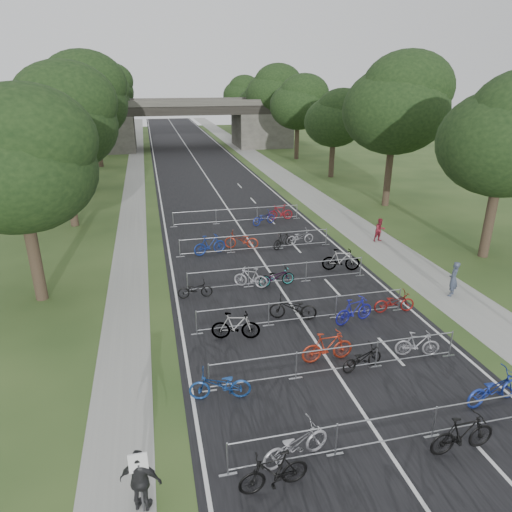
{
  "coord_description": "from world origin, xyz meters",
  "views": [
    {
      "loc": [
        -5.98,
        -5.56,
        9.94
      ],
      "look_at": [
        -0.82,
        16.39,
        1.1
      ],
      "focal_mm": 32.0,
      "sensor_mm": 36.0,
      "label": 1
    }
  ],
  "objects": [
    {
      "name": "bike_13",
      "position": [
        -0.35,
        11.31,
        0.55
      ],
      "size": [
        2.21,
        1.36,
        1.09
      ],
      "primitive_type": "imported",
      "rotation": [
        0.0,
        0.0,
        4.38
      ],
      "color": "black",
      "rests_on": "ground"
    },
    {
      "name": "sidewalk_left",
      "position": [
        -7.5,
        50.0,
        0.01
      ],
      "size": [
        2.0,
        140.0,
        0.01
      ],
      "primitive_type": "cube",
      "color": "gray",
      "rests_on": "ground"
    },
    {
      "name": "tree_right_3",
      "position": [
        13.11,
        51.93,
        6.92
      ],
      "size": [
        7.17,
        7.17,
        10.93
      ],
      "color": "#33261C",
      "rests_on": "ground"
    },
    {
      "name": "pedestrian_c",
      "position": [
        -6.8,
        3.1,
        0.89
      ],
      "size": [
        1.13,
        0.76,
        1.77
      ],
      "primitive_type": "imported",
      "rotation": [
        0.0,
        0.0,
        2.79
      ],
      "color": "#242426",
      "rests_on": "ground"
    },
    {
      "name": "tree_left_2",
      "position": [
        -11.39,
        39.93,
        8.12
      ],
      "size": [
        8.4,
        8.4,
        12.81
      ],
      "color": "#33261C",
      "rests_on": "ground"
    },
    {
      "name": "park_sign",
      "position": [
        -6.8,
        3.0,
        1.27
      ],
      "size": [
        0.45,
        0.06,
        1.83
      ],
      "color": "#4C4C51",
      "rests_on": "ground"
    },
    {
      "name": "bike_12",
      "position": [
        -3.1,
        10.29,
        0.6
      ],
      "size": [
        2.06,
        1.0,
        1.19
      ],
      "primitive_type": "imported",
      "rotation": [
        0.0,
        0.0,
        1.34
      ],
      "color": "#94979C",
      "rests_on": "ground"
    },
    {
      "name": "bike_8",
      "position": [
        -4.3,
        6.74,
        0.54
      ],
      "size": [
        2.13,
        1.02,
        1.07
      ],
      "primitive_type": "imported",
      "rotation": [
        0.0,
        0.0,
        4.56
      ],
      "color": "navy",
      "rests_on": "ground"
    },
    {
      "name": "bike_6",
      "position": [
        1.98,
        2.92,
        0.61
      ],
      "size": [
        2.05,
        0.62,
        1.22
      ],
      "primitive_type": "imported",
      "rotation": [
        0.0,
        0.0,
        1.6
      ],
      "color": "black",
      "rests_on": "ground"
    },
    {
      "name": "tree_right_4",
      "position": [
        13.11,
        63.93,
        7.9
      ],
      "size": [
        8.18,
        8.18,
        12.47
      ],
      "color": "#33261C",
      "rests_on": "ground"
    },
    {
      "name": "tree_left_4",
      "position": [
        -11.39,
        63.93,
        7.3
      ],
      "size": [
        7.56,
        7.56,
        11.53
      ],
      "color": "#33261C",
      "rests_on": "ground"
    },
    {
      "name": "tree_left_6",
      "position": [
        -11.39,
        87.93,
        6.49
      ],
      "size": [
        6.72,
        6.72,
        10.25
      ],
      "color": "#33261C",
      "rests_on": "ground"
    },
    {
      "name": "overpass_bridge",
      "position": [
        0.0,
        65.0,
        3.53
      ],
      "size": [
        31.0,
        8.0,
        7.05
      ],
      "color": "#403F39",
      "rests_on": "ground"
    },
    {
      "name": "bike_19",
      "position": [
        3.87,
        15.93,
        0.62
      ],
      "size": [
        2.15,
        1.09,
        1.25
      ],
      "primitive_type": "imported",
      "rotation": [
        0.0,
        0.0,
        1.32
      ],
      "color": "#94979C",
      "rests_on": "ground"
    },
    {
      "name": "tree_right_2",
      "position": [
        13.11,
        39.93,
        5.95
      ],
      "size": [
        6.16,
        6.16,
        9.39
      ],
      "color": "#33261C",
      "rests_on": "ground"
    },
    {
      "name": "tree_right_0",
      "position": [
        13.11,
        15.93,
        6.92
      ],
      "size": [
        7.17,
        7.17,
        10.93
      ],
      "color": "#33261C",
      "rests_on": "ground"
    },
    {
      "name": "bike_14",
      "position": [
        2.12,
        10.42,
        0.59
      ],
      "size": [
        2.03,
        1.03,
        1.18
      ],
      "primitive_type": "imported",
      "rotation": [
        0.0,
        0.0,
        1.83
      ],
      "color": "navy",
      "rests_on": "ground"
    },
    {
      "name": "bike_17",
      "position": [
        -1.43,
        14.95,
        0.53
      ],
      "size": [
        1.79,
        1.24,
        1.05
      ],
      "primitive_type": "imported",
      "rotation": [
        0.0,
        0.0,
        4.24
      ],
      "color": "#A5A5AC",
      "rests_on": "ground"
    },
    {
      "name": "bike_10",
      "position": [
        0.98,
        7.21,
        0.45
      ],
      "size": [
        1.81,
        0.98,
        0.9
      ],
      "primitive_type": "imported",
      "rotation": [
        0.0,
        0.0,
        1.8
      ],
      "color": "black",
      "rests_on": "ground"
    },
    {
      "name": "bike_22",
      "position": [
        1.78,
        20.07,
        0.51
      ],
      "size": [
        1.71,
        1.29,
        1.03
      ],
      "primitive_type": "imported",
      "rotation": [
        0.0,
        0.0,
        2.11
      ],
      "color": "black",
      "rests_on": "ground"
    },
    {
      "name": "pedestrian_b",
      "position": [
        8.21,
        19.83,
        0.77
      ],
      "size": [
        0.82,
        0.67,
        1.54
      ],
      "primitive_type": "imported",
      "rotation": [
        0.0,
        0.0,
        0.12
      ],
      "color": "maroon",
      "rests_on": "ground"
    },
    {
      "name": "tree_left_5",
      "position": [
        -11.39,
        75.93,
        8.12
      ],
      "size": [
        8.4,
        8.4,
        12.81
      ],
      "color": "#33261C",
      "rests_on": "ground"
    },
    {
      "name": "bike_21",
      "position": [
        -0.76,
        20.57,
        0.55
      ],
      "size": [
        2.23,
        1.36,
        1.11
      ],
      "primitive_type": "imported",
      "rotation": [
        0.0,
        0.0,
        4.39
      ],
      "color": "maroon",
      "rests_on": "ground"
    },
    {
      "name": "bike_20",
      "position": [
        -2.81,
        20.03,
        0.61
      ],
      "size": [
        2.11,
        1.08,
        1.22
      ],
      "primitive_type": "imported",
      "rotation": [
        0.0,
        0.0,
        1.83
      ],
      "color": "navy",
      "rests_on": "ground"
    },
    {
      "name": "bike_7",
      "position": [
        4.3,
        4.51,
        0.57
      ],
      "size": [
        2.25,
        1.05,
        1.14
      ],
      "primitive_type": "imported",
      "rotation": [
        0.0,
        0.0,
        1.71
      ],
      "color": "navy",
      "rests_on": "ground"
    },
    {
      "name": "tree_left_0",
      "position": [
        -11.39,
        15.93,
        6.49
      ],
      "size": [
        6.72,
        6.72,
        10.25
      ],
      "color": "#33261C",
      "rests_on": "ground"
    },
    {
      "name": "bike_23",
      "position": [
        3.03,
        20.49,
        0.49
      ],
      "size": [
        1.93,
        0.89,
        0.98
      ],
      "primitive_type": "imported",
      "rotation": [
        0.0,
        0.0,
        1.7
      ],
      "color": "#929298",
      "rests_on": "ground"
    },
    {
      "name": "barrier_row_4",
      "position": [
        0.0,
        15.0,
        0.55
      ],
      "size": [
        9.7,
        0.08,
        1.1
      ],
      "color": "#94979C",
      "rests_on": "ground"
    },
    {
      "name": "bike_18",
      "position": [
        -0.13,
        14.81,
        0.5
      ],
      "size": [
        1.97,
        0.83,
        1.01
      ],
      "primitive_type": "imported",
      "rotation": [
        0.0,
        0.0,
        1.65
      ],
      "color": "#94979C",
      "rests_on": "ground"
    },
    {
      "name": "barrier_row_5",
      "position": [
        0.0,
        20.0,
        0.55
      ],
      "size": [
        9.7,
        0.08,
        1.1
      ],
      "color": "#94979C",
      "rests_on": "ground"
    },
    {
      "name": "bike_15",
      "position": [
        4.3,
        10.9,
        0.5
      ],
      "size": [
        1.94,
        0.82,
        0.99
      ],
      "primitive_type": "imported",
      "rotation": [
        0.0,
        0.0,
        1.49
      ],
      "color": "maroon",
      "rests_on": "ground"
    },
    {
      "name": "bike_11",
      "position": [
        3.4,
        7.52,
        0.51
      ],
      "size": [
        1.76,
        0.88,
        1.02
      ],
      "primitive_type": "imported",
      "rotation": [
        0.0,
        0.0,
        1.32
      ],
      "color": "gray",
      "rests_on": "ground"
    },
    {
      "name": "road",
      "position": [
        0.0,
        50.0,
        0.01
      ],
      "size": [
        11.0,
        140.0,
        0.01
      ],
      "primitive_type": "cube",
      "color": "black",
      "rests_on": "ground"
    },
    {
      "name": "tree_left_3",
      "position": [
        -11.39,
        51.93,
        6.49
      ],
      "size": [
        6.72,
        6.72,
        10.25
      ],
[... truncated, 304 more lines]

